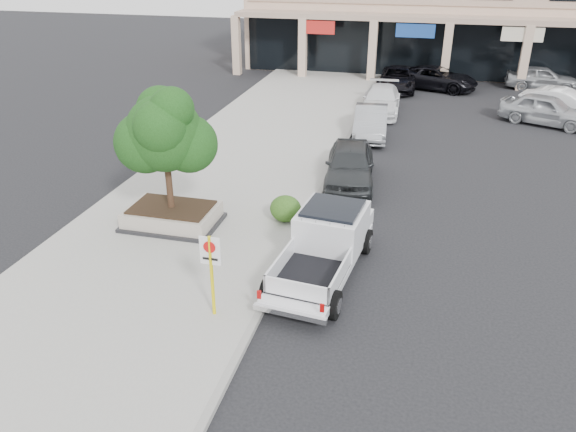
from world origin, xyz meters
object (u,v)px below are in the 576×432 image
object	(u,v)px
lot_car_e	(542,78)
lot_car_b	(563,103)
no_parking_sign	(211,265)
planter	(172,216)
curb_car_a	(350,164)
curb_car_c	(381,100)
lot_car_a	(546,110)
lot_car_d	(437,78)
planter_tree	(170,133)
pickup_truck	(322,249)
curb_car_b	(371,122)
curb_car_d	(398,79)

from	to	relation	value
lot_car_e	lot_car_b	bearing A→B (deg)	-176.75
no_parking_sign	planter	bearing A→B (deg)	125.78
curb_car_a	curb_car_c	xyz separation A→B (m)	(0.15, 10.95, -0.07)
lot_car_a	lot_car_d	world-z (taller)	lot_car_a
curb_car_c	lot_car_a	distance (m)	8.89
planter_tree	lot_car_e	size ratio (longest dim) A/B	0.87
planter	curb_car_c	size ratio (longest dim) A/B	0.62
planter_tree	pickup_truck	size ratio (longest dim) A/B	0.70
curb_car_b	lot_car_d	xyz separation A→B (m)	(3.07, 11.34, -0.01)
curb_car_d	lot_car_e	bearing A→B (deg)	16.05
lot_car_d	lot_car_e	size ratio (longest dim) A/B	1.18
curb_car_c	lot_car_e	size ratio (longest dim) A/B	1.13
curb_car_d	lot_car_d	distance (m)	2.63
lot_car_e	lot_car_d	bearing A→B (deg)	105.53
pickup_truck	lot_car_a	xyz separation A→B (m)	(8.76, 18.16, -0.09)
pickup_truck	curb_car_b	size ratio (longest dim) A/B	1.24
planter_tree	no_parking_sign	world-z (taller)	planter_tree
lot_car_b	lot_car_d	size ratio (longest dim) A/B	0.86
planter_tree	lot_car_a	size ratio (longest dim) A/B	0.84
lot_car_d	curb_car_c	bearing A→B (deg)	173.08
curb_car_c	lot_car_e	distance (m)	13.03
curb_car_a	planter_tree	bearing A→B (deg)	-140.47
curb_car_a	curb_car_c	world-z (taller)	curb_car_a
no_parking_sign	lot_car_e	bearing A→B (deg)	67.87
planter_tree	lot_car_d	world-z (taller)	planter_tree
curb_car_d	curb_car_b	bearing A→B (deg)	-92.12
curb_car_d	planter	bearing A→B (deg)	-103.91
no_parking_sign	pickup_truck	distance (m)	3.71
planter	planter_tree	world-z (taller)	planter_tree
curb_car_b	lot_car_b	world-z (taller)	lot_car_b
pickup_truck	curb_car_d	size ratio (longest dim) A/B	1.07
lot_car_a	lot_car_e	size ratio (longest dim) A/B	1.04
pickup_truck	lot_car_e	size ratio (longest dim) A/B	1.25
curb_car_a	lot_car_e	bearing A→B (deg)	56.26
lot_car_b	lot_car_d	bearing A→B (deg)	77.18
lot_car_b	lot_car_d	xyz separation A→B (m)	(-7.06, 4.86, -0.01)
planter	curb_car_b	size ratio (longest dim) A/B	0.69
curb_car_b	lot_car_e	xyz separation A→B (m)	(9.90, 13.08, 0.02)
pickup_truck	lot_car_a	distance (m)	20.16
curb_car_b	curb_car_d	distance (m)	10.57
pickup_truck	curb_car_d	xyz separation A→B (m)	(0.37, 24.26, -0.16)
planter	lot_car_d	xyz separation A→B (m)	(8.48, 23.29, 0.27)
curb_car_b	lot_car_b	xyz separation A→B (m)	(10.14, 6.48, 0.00)
lot_car_a	lot_car_b	size ratio (longest dim) A/B	1.03
planter	curb_car_c	distance (m)	17.37
curb_car_d	lot_car_d	size ratio (longest dim) A/B	0.99
planter	curb_car_d	distance (m)	23.29
curb_car_a	lot_car_d	bearing A→B (deg)	73.31
curb_car_b	lot_car_a	size ratio (longest dim) A/B	0.96
planter	pickup_truck	bearing A→B (deg)	-17.35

